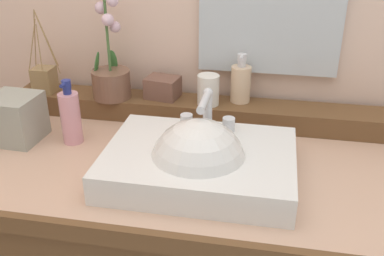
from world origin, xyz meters
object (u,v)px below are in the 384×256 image
potted_plant (111,72)px  trinket_box (163,87)px  lotion_bottle (71,117)px  tissue_box (15,118)px  soap_dispenser (241,82)px  tumbler_cup (208,90)px  reed_diffuser (44,79)px  sink_basin (199,165)px

potted_plant → trinket_box: (0.15, 0.03, -0.05)m
lotion_bottle → tissue_box: lotion_bottle is taller
soap_dispenser → trinket_box: bearing=-176.8°
tumbler_cup → reed_diffuser: 0.52m
trinket_box → lotion_bottle: (-0.21, -0.21, -0.02)m
soap_dispenser → tissue_box: (-0.60, -0.24, -0.06)m
sink_basin → potted_plant: potted_plant is taller
tumbler_cup → tissue_box: bearing=-158.6°
sink_basin → lotion_bottle: 0.40m
reed_diffuser → trinket_box: bearing=3.8°
tumbler_cup → lotion_bottle: bearing=-152.0°
soap_dispenser → tumbler_cup: 0.10m
reed_diffuser → potted_plant: bearing=-0.1°
soap_dispenser → tumbler_cup: size_ratio=1.63×
potted_plant → tissue_box: potted_plant is taller
tumbler_cup → tissue_box: 0.55m
potted_plant → reed_diffuser: (-0.22, 0.00, -0.04)m
tumbler_cup → tissue_box: size_ratio=0.69×
tumbler_cup → lotion_bottle: 0.40m
sink_basin → trinket_box: 0.38m
tumbler_cup → lotion_bottle: (-0.35, -0.19, -0.03)m
trinket_box → lotion_bottle: lotion_bottle is taller
reed_diffuser → tissue_box: 0.21m
tumbler_cup → reed_diffuser: bearing=179.8°
soap_dispenser → potted_plant: bearing=-174.3°
tumbler_cup → sink_basin: bearing=-85.1°
sink_basin → tumbler_cup: (-0.03, 0.30, 0.07)m
potted_plant → soap_dispenser: 0.39m
potted_plant → reed_diffuser: size_ratio=1.30×
potted_plant → tissue_box: size_ratio=2.57×
trinket_box → lotion_bottle: bearing=-124.2°
potted_plant → lotion_bottle: potted_plant is taller
sink_basin → potted_plant: bearing=136.7°
tissue_box → trinket_box: bearing=31.9°
soap_dispenser → reed_diffuser: 0.61m
lotion_bottle → potted_plant: bearing=74.5°
potted_plant → tissue_box: 0.30m
soap_dispenser → reed_diffuser: size_ratio=0.57×
sink_basin → tumbler_cup: bearing=94.9°
potted_plant → sink_basin: bearing=-43.3°
tumbler_cup → trinket_box: (-0.14, 0.03, -0.01)m
sink_basin → tissue_box: bearing=169.0°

